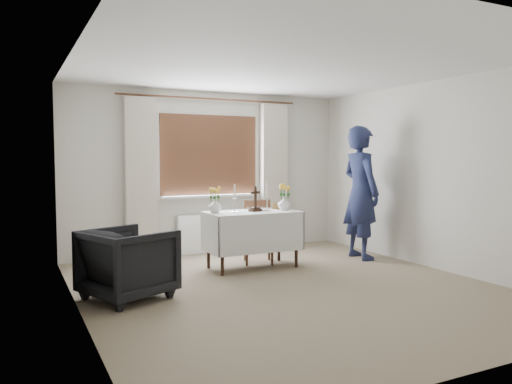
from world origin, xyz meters
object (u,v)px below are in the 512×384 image
at_px(wooden_chair, 258,232).
at_px(flower_vase_left, 215,206).
at_px(flower_vase_right, 284,203).
at_px(altar_table, 253,240).
at_px(person, 361,193).
at_px(wooden_cross, 255,199).
at_px(armchair, 128,263).

bearing_deg(wooden_chair, flower_vase_left, -146.35).
distance_m(flower_vase_left, flower_vase_right, 0.99).
height_order(altar_table, flower_vase_left, flower_vase_left).
relative_size(wooden_chair, flower_vase_right, 4.77).
height_order(altar_table, person, person).
bearing_deg(flower_vase_left, wooden_cross, -8.33).
xyz_separation_m(altar_table, flower_vase_left, (-0.51, 0.08, 0.47)).
relative_size(person, wooden_cross, 5.76).
bearing_deg(armchair, altar_table, -91.02).
bearing_deg(wooden_chair, wooden_cross, -103.53).
bearing_deg(wooden_chair, flower_vase_right, -24.42).
bearing_deg(flower_vase_left, altar_table, -9.39).
distance_m(wooden_chair, armchair, 2.24).
relative_size(altar_table, flower_vase_right, 6.70).
xyz_separation_m(person, flower_vase_left, (-2.21, 0.21, -0.12)).
relative_size(altar_table, flower_vase_left, 7.03).
xyz_separation_m(wooden_chair, flower_vase_left, (-0.72, -0.16, 0.41)).
height_order(person, flower_vase_right, person).
bearing_deg(flower_vase_left, person, -5.52).
height_order(wooden_cross, flower_vase_right, wooden_cross).
bearing_deg(person, wooden_cross, 87.68).
relative_size(armchair, wooden_cross, 2.45).
height_order(wooden_chair, person, person).
distance_m(altar_table, wooden_cross, 0.55).
xyz_separation_m(altar_table, wooden_cross, (0.04, 0.00, 0.55)).
bearing_deg(wooden_cross, flower_vase_left, 159.64).
bearing_deg(flower_vase_right, wooden_chair, 134.29).
relative_size(wooden_chair, person, 0.46).
xyz_separation_m(person, wooden_cross, (-1.66, 0.13, -0.04)).
distance_m(person, wooden_cross, 1.66).
xyz_separation_m(armchair, wooden_cross, (1.86, 0.73, 0.56)).
bearing_deg(wooden_chair, armchair, -133.03).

